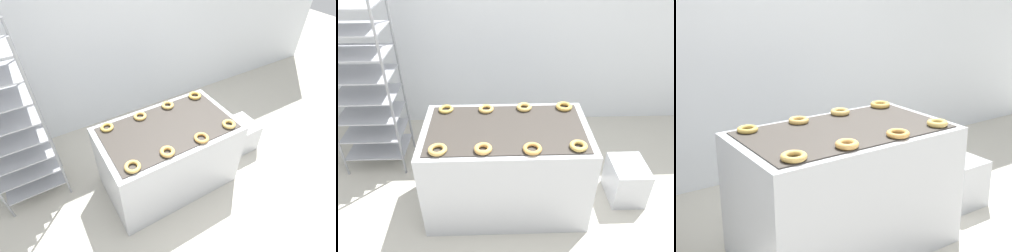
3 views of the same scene
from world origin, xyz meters
The scene contains 13 objects.
ground_plane centered at (0.00, 0.00, 0.00)m, with size 14.00×14.00×0.00m, color beige.
wall_back centered at (0.00, 2.12, 1.40)m, with size 8.00×0.05×2.80m.
fryer_machine centered at (0.00, 0.65, 0.42)m, with size 1.39×0.81×0.83m.
baking_rack_cart centered at (-1.34, 1.30, 0.93)m, with size 0.62×0.47×1.83m.
glaze_bin centered at (1.14, 0.68, 0.19)m, with size 0.31×0.39×0.38m.
donut_near_left centered at (-0.52, 0.36, 0.85)m, with size 0.14×0.14×0.03m, color tan.
donut_near_midleft centered at (-0.18, 0.36, 0.85)m, with size 0.14×0.14×0.04m, color #DAA051.
donut_near_midright centered at (0.19, 0.35, 0.85)m, with size 0.14×0.14×0.03m, color gold.
donut_near_right centered at (0.54, 0.37, 0.85)m, with size 0.14×0.14×0.04m, color tan.
donut_far_left centered at (-0.52, 0.95, 0.85)m, with size 0.13×0.13×0.03m, color gold.
donut_far_midleft centered at (-0.17, 0.94, 0.85)m, with size 0.13×0.13×0.03m, color #D7A855.
donut_far_midright centered at (0.17, 0.95, 0.85)m, with size 0.14×0.14×0.04m, color tan.
donut_far_right centered at (0.53, 0.95, 0.85)m, with size 0.15×0.15×0.04m, color gold.
Camera 1 is at (-0.99, -1.02, 2.54)m, focal length 28.00 mm.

